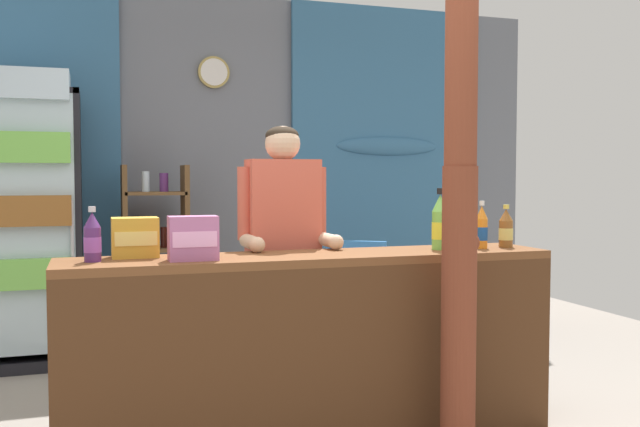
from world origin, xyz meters
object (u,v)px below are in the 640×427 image
object	(u,v)px
soda_bottle_lime_soda	(440,224)
snack_box_wafer	(193,238)
stall_counter	(320,334)
shopkeeper	(283,235)
snack_box_choco_powder	(135,237)
drink_fridge	(30,208)
timber_post	(460,179)
soda_bottle_orange_soda	(482,228)
soda_bottle_iced_tea	(506,229)
plastic_lawn_chair	(360,291)
soda_bottle_grape_soda	(92,238)
bottle_shelf_rack	(156,255)

from	to	relation	value
soda_bottle_lime_soda	snack_box_wafer	size ratio (longest dim) A/B	1.46
stall_counter	shopkeeper	distance (m)	0.67
soda_bottle_lime_soda	snack_box_choco_powder	xyz separation A→B (m)	(-1.52, 0.14, -0.04)
snack_box_choco_powder	shopkeeper	bearing A→B (deg)	19.34
drink_fridge	timber_post	bearing A→B (deg)	-49.19
snack_box_choco_powder	soda_bottle_orange_soda	bearing A→B (deg)	-5.10
stall_counter	soda_bottle_lime_soda	world-z (taller)	soda_bottle_lime_soda
drink_fridge	soda_bottle_iced_tea	distance (m)	3.15
plastic_lawn_chair	shopkeeper	world-z (taller)	shopkeeper
plastic_lawn_chair	soda_bottle_orange_soda	world-z (taller)	soda_bottle_orange_soda
stall_counter	soda_bottle_grape_soda	size ratio (longest dim) A/B	9.83
stall_counter	snack_box_wafer	distance (m)	0.76
soda_bottle_orange_soda	snack_box_wafer	bearing A→B (deg)	-178.09
shopkeeper	soda_bottle_orange_soda	size ratio (longest dim) A/B	6.28
bottle_shelf_rack	shopkeeper	world-z (taller)	shopkeeper
plastic_lawn_chair	snack_box_wafer	bearing A→B (deg)	-134.19
timber_post	soda_bottle_orange_soda	xyz separation A→B (m)	(0.34, 0.37, -0.26)
timber_post	soda_bottle_iced_tea	world-z (taller)	timber_post
soda_bottle_grape_soda	soda_bottle_lime_soda	bearing A→B (deg)	-0.68
plastic_lawn_chair	shopkeeper	xyz separation A→B (m)	(-0.81, -0.91, 0.49)
drink_fridge	snack_box_wafer	distance (m)	2.15
timber_post	shopkeeper	xyz separation A→B (m)	(-0.62, 0.81, -0.30)
shopkeeper	soda_bottle_lime_soda	world-z (taller)	shopkeeper
plastic_lawn_chair	soda_bottle_grape_soda	size ratio (longest dim) A/B	3.51
timber_post	snack_box_choco_powder	xyz separation A→B (m)	(-1.41, 0.53, -0.27)
plastic_lawn_chair	snack_box_choco_powder	world-z (taller)	snack_box_choco_powder
soda_bottle_iced_tea	snack_box_choco_powder	xyz separation A→B (m)	(-1.91, 0.14, -0.00)
drink_fridge	shopkeeper	bearing A→B (deg)	-47.48
stall_counter	soda_bottle_grape_soda	bearing A→B (deg)	174.18
stall_counter	soda_bottle_orange_soda	xyz separation A→B (m)	(0.92, 0.07, 0.48)
shopkeeper	snack_box_choco_powder	world-z (taller)	shopkeeper
soda_bottle_orange_soda	soda_bottle_iced_tea	bearing A→B (deg)	6.14
timber_post	soda_bottle_orange_soda	distance (m)	0.57
soda_bottle_iced_tea	drink_fridge	bearing A→B (deg)	142.44
soda_bottle_iced_tea	stall_counter	bearing A→B (deg)	-175.50
timber_post	shopkeeper	bearing A→B (deg)	127.38
plastic_lawn_chair	soda_bottle_grape_soda	bearing A→B (deg)	-143.76
stall_counter	snack_box_wafer	size ratio (longest dim) A/B	11.05
bottle_shelf_rack	snack_box_wafer	size ratio (longest dim) A/B	6.35
plastic_lawn_chair	drink_fridge	bearing A→B (deg)	164.94
stall_counter	bottle_shelf_rack	distance (m)	2.22
snack_box_wafer	snack_box_choco_powder	distance (m)	0.32
plastic_lawn_chair	soda_bottle_iced_tea	size ratio (longest dim) A/B	3.78
soda_bottle_orange_soda	stall_counter	bearing A→B (deg)	-175.78
soda_bottle_orange_soda	soda_bottle_lime_soda	bearing A→B (deg)	176.05
stall_counter	drink_fridge	size ratio (longest dim) A/B	1.21
shopkeeper	soda_bottle_lime_soda	bearing A→B (deg)	-29.95
soda_bottle_iced_tea	snack_box_choco_powder	world-z (taller)	soda_bottle_iced_tea
plastic_lawn_chair	soda_bottle_lime_soda	world-z (taller)	soda_bottle_lime_soda
drink_fridge	soda_bottle_orange_soda	xyz separation A→B (m)	(2.34, -1.94, -0.06)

